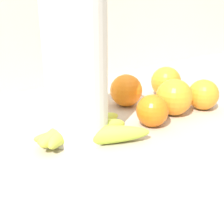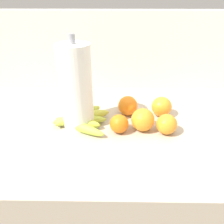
# 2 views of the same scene
# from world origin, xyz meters

# --- Properties ---
(wall_back) EXTENTS (2.35, 0.06, 1.30)m
(wall_back) POSITION_xyz_m (0.00, 0.37, 0.65)
(wall_back) COLOR silver
(wall_back) RESTS_ON ground
(banana_bunch) EXTENTS (0.22, 0.23, 0.04)m
(banana_bunch) POSITION_xyz_m (-0.29, -0.00, 0.95)
(banana_bunch) COLOR #AECB3F
(banana_bunch) RESTS_ON counter
(orange_front) EXTENTS (0.07, 0.07, 0.07)m
(orange_front) POSITION_xyz_m (-0.14, -0.05, 0.97)
(orange_front) COLOR orange
(orange_front) RESTS_ON counter
(orange_back_left) EXTENTS (0.08, 0.08, 0.08)m
(orange_back_left) POSITION_xyz_m (-0.06, -0.03, 0.97)
(orange_back_left) COLOR orange
(orange_back_left) RESTS_ON counter
(orange_right) EXTENTS (0.07, 0.07, 0.07)m
(orange_right) POSITION_xyz_m (0.02, -0.05, 0.97)
(orange_right) COLOR orange
(orange_right) RESTS_ON counter
(orange_back_right) EXTENTS (0.08, 0.08, 0.08)m
(orange_back_right) POSITION_xyz_m (-0.11, 0.08, 0.97)
(orange_back_right) COLOR orange
(orange_back_right) RESTS_ON counter
(orange_far_right) EXTENTS (0.08, 0.08, 0.08)m
(orange_far_right) POSITION_xyz_m (0.03, 0.07, 0.97)
(orange_far_right) COLOR orange
(orange_far_right) RESTS_ON counter
(paper_towel_roll) EXTENTS (0.11, 0.11, 0.33)m
(paper_towel_roll) POSITION_xyz_m (-0.29, 0.00, 1.08)
(paper_towel_roll) COLOR white
(paper_towel_roll) RESTS_ON counter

